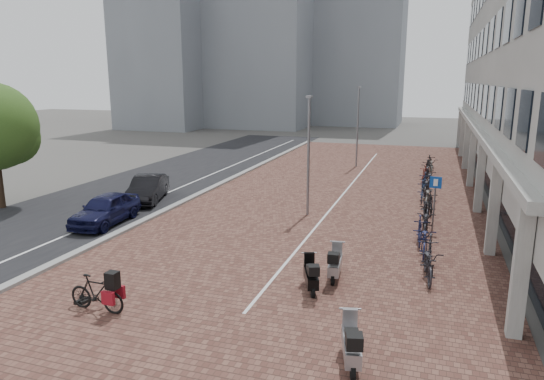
% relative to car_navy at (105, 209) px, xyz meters
% --- Properties ---
extents(ground, '(140.00, 140.00, 0.00)m').
position_rel_car_navy_xyz_m(ground, '(6.50, -2.92, -0.66)').
color(ground, '#474442').
rests_on(ground, ground).
extents(plaza_brick, '(14.50, 42.00, 0.04)m').
position_rel_car_navy_xyz_m(plaza_brick, '(8.50, 9.08, -0.65)').
color(plaza_brick, brown).
rests_on(plaza_brick, ground).
extents(street_asphalt, '(8.00, 50.00, 0.03)m').
position_rel_car_navy_xyz_m(street_asphalt, '(-2.50, 9.08, -0.65)').
color(street_asphalt, black).
rests_on(street_asphalt, ground).
extents(curb, '(0.35, 42.00, 0.14)m').
position_rel_car_navy_xyz_m(curb, '(1.40, 9.08, -0.59)').
color(curb, gray).
rests_on(curb, ground).
extents(lane_line, '(0.12, 44.00, 0.00)m').
position_rel_car_navy_xyz_m(lane_line, '(-0.50, 9.08, -0.64)').
color(lane_line, white).
rests_on(lane_line, street_asphalt).
extents(parking_line, '(0.10, 30.00, 0.00)m').
position_rel_car_navy_xyz_m(parking_line, '(8.70, 9.08, -0.62)').
color(parking_line, white).
rests_on(parking_line, plaza_brick).
extents(bg_towers, '(33.00, 23.00, 32.00)m').
position_rel_car_navy_xyz_m(bg_towers, '(-7.84, 46.01, 13.31)').
color(bg_towers, gray).
rests_on(bg_towers, ground).
extents(car_navy, '(1.83, 3.96, 1.32)m').
position_rel_car_navy_xyz_m(car_navy, '(0.00, 0.00, 0.00)').
color(car_navy, black).
rests_on(car_navy, ground).
extents(car_dark, '(2.53, 4.18, 1.30)m').
position_rel_car_navy_xyz_m(car_dark, '(-0.53, 4.13, -0.01)').
color(car_dark, black).
rests_on(car_dark, ground).
extents(hero_bike, '(1.71, 0.53, 1.20)m').
position_rel_car_navy_xyz_m(hero_bike, '(4.90, -6.96, -0.13)').
color(hero_bike, black).
rests_on(hero_bike, ground).
extents(shoes, '(0.46, 0.40, 0.10)m').
position_rel_car_navy_xyz_m(shoes, '(4.20, -6.74, -0.61)').
color(shoes, black).
rests_on(shoes, ground).
extents(scooter_front, '(0.62, 1.59, 1.07)m').
position_rel_car_navy_xyz_m(scooter_front, '(10.51, -2.77, -0.13)').
color(scooter_front, '#A0A1A5').
rests_on(scooter_front, ground).
extents(scooter_mid, '(0.95, 1.54, 1.01)m').
position_rel_car_navy_xyz_m(scooter_mid, '(10.01, -3.86, -0.15)').
color(scooter_mid, black).
rests_on(scooter_mid, ground).
extents(scooter_back, '(0.85, 1.65, 1.08)m').
position_rel_car_navy_xyz_m(scooter_back, '(11.77, -7.35, -0.12)').
color(scooter_back, gray).
rests_on(scooter_back, ground).
extents(parking_sign, '(0.47, 0.13, 2.26)m').
position_rel_car_navy_xyz_m(parking_sign, '(13.34, 3.48, 0.84)').
color(parking_sign, slate).
rests_on(parking_sign, ground).
extents(lamp_near, '(0.12, 0.12, 5.34)m').
position_rel_car_navy_xyz_m(lamp_near, '(7.88, 4.08, 2.01)').
color(lamp_near, slate).
rests_on(lamp_near, ground).
extents(lamp_far, '(0.12, 0.12, 5.56)m').
position_rel_car_navy_xyz_m(lamp_far, '(8.01, 17.52, 2.12)').
color(lamp_far, gray).
rests_on(lamp_far, ground).
extents(bike_row, '(1.31, 21.47, 1.05)m').
position_rel_car_navy_xyz_m(bike_row, '(13.03, 7.73, -0.14)').
color(bike_row, black).
rests_on(bike_row, ground).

